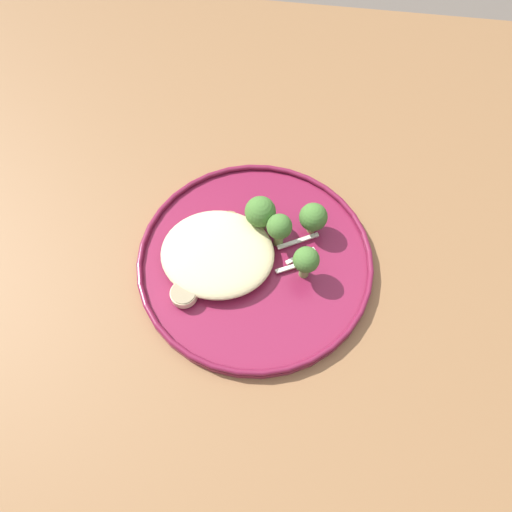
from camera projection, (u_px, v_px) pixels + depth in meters
ground at (257, 387)px, 1.27m from camera, size 6.00×6.00×0.00m
wooden_dining_table at (257, 277)px, 0.69m from camera, size 1.40×1.00×0.74m
dinner_plate at (256, 260)px, 0.60m from camera, size 0.29×0.29×0.02m
noodle_bed at (218, 253)px, 0.59m from camera, size 0.14×0.12×0.03m
seared_scallop_center_golden at (230, 221)px, 0.61m from camera, size 0.02×0.02×0.01m
seared_scallop_tilted_round at (209, 246)px, 0.60m from camera, size 0.02×0.02×0.02m
seared_scallop_on_noodles at (184, 294)px, 0.57m from camera, size 0.03×0.03×0.01m
seared_scallop_large_seared at (236, 240)px, 0.60m from camera, size 0.02×0.02×0.01m
broccoli_floret_right_tilted at (279, 228)px, 0.58m from camera, size 0.03×0.03×0.05m
broccoli_floret_front_edge at (263, 213)px, 0.59m from camera, size 0.04×0.04×0.05m
broccoli_floret_split_head at (313, 217)px, 0.59m from camera, size 0.04×0.04×0.05m
broccoli_floret_beside_noodles at (306, 261)px, 0.56m from camera, size 0.03×0.03×0.05m
onion_sliver_pale_crescent at (290, 267)px, 0.59m from camera, size 0.04×0.02×0.00m
onion_sliver_short_strip at (298, 241)px, 0.61m from camera, size 0.05×0.03×0.00m
onion_sliver_long_sliver at (300, 256)px, 0.60m from camera, size 0.04×0.03×0.00m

